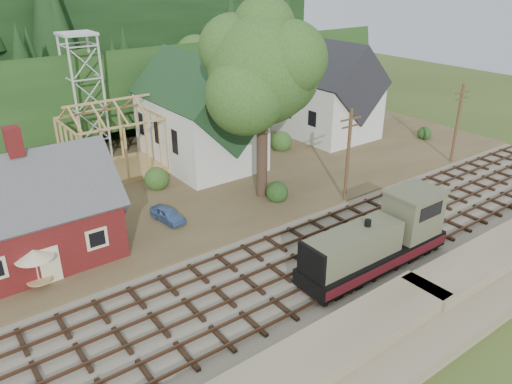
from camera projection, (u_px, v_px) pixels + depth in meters
ground at (327, 255)px, 34.00m from camera, size 140.00×140.00×0.00m
embankment at (434, 320)px, 27.79m from camera, size 64.00×5.00×1.60m
railroad_bed at (327, 254)px, 33.97m from camera, size 64.00×11.00×0.16m
village_flat at (194, 173)px, 47.10m from camera, size 64.00×26.00×0.30m
hillside at (101, 118)px, 64.71m from camera, size 70.00×28.96×12.74m
ridge at (62, 95)px, 76.41m from camera, size 80.00×20.00×12.00m
depot at (30, 218)px, 32.03m from camera, size 10.80×7.41×9.00m
church at (201, 114)px, 47.34m from camera, size 8.40×15.17×13.00m
farmhouse at (327, 95)px, 55.66m from camera, size 8.40×10.80×10.60m
timber_frame at (113, 143)px, 45.48m from camera, size 8.20×6.20×6.99m
lattice_tower at (80, 59)px, 47.07m from camera, size 3.20×3.20×12.12m
big_tree at (264, 77)px, 38.33m from camera, size 10.90×8.40×14.70m
telegraph_pole_near at (348, 155)px, 39.85m from camera, size 2.20×0.28×8.00m
telegraph_pole_far at (457, 123)px, 48.00m from camera, size 2.20×0.28×8.00m
locomotive at (380, 240)px, 31.85m from camera, size 11.20×2.80×4.50m
car_blue at (168, 214)px, 37.76m from camera, size 1.84×3.46×1.12m
car_red at (341, 128)px, 57.96m from camera, size 4.51×3.49×1.14m
patio_set at (34, 255)px, 29.33m from camera, size 2.29×2.29×2.55m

